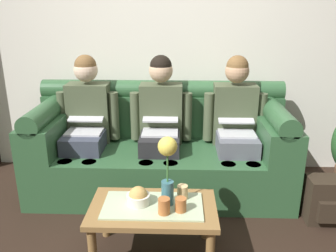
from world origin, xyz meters
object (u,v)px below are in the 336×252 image
couch (161,150)px  snack_bowl (138,197)px  flower_vase (167,164)px  cup_near_right (164,206)px  person_right (236,121)px  person_left (87,119)px  backpack_right (329,201)px  cup_far_center (181,205)px  coffee_table (153,213)px  person_middle (161,120)px  cup_near_left (182,192)px

couch → snack_bowl: 0.96m
flower_vase → cup_near_right: 0.26m
person_right → flower_vase: size_ratio=2.61×
person_left → backpack_right: size_ratio=3.32×
couch → cup_far_center: couch is taller
couch → cup_near_right: (0.08, -1.06, 0.07)m
flower_vase → cup_far_center: bearing=-44.6°
coffee_table → cup_far_center: cup_far_center is taller
coffee_table → backpack_right: size_ratio=2.27×
person_middle → snack_bowl: (-0.10, -0.94, -0.23)m
coffee_table → snack_bowl: snack_bowl is taller
couch → cup_far_center: bearing=-80.0°
backpack_right → cup_near_left: bearing=-163.1°
couch → person_middle: person_middle is taller
flower_vase → backpack_right: (1.25, 0.42, -0.49)m
coffee_table → cup_near_right: (0.08, -0.10, 0.12)m
cup_near_left → cup_far_center: size_ratio=1.06×
cup_near_left → couch: bearing=102.5°
backpack_right → cup_near_right: bearing=-157.1°
coffee_table → cup_near_left: (0.19, 0.09, 0.11)m
person_left → snack_bowl: 1.13m
person_right → snack_bowl: size_ratio=7.88×
person_left → backpack_right: person_left is taller
couch → cup_near_left: bearing=-77.5°
couch → person_left: (-0.67, -0.00, 0.29)m
person_left → flower_vase: 1.21m
person_left → coffee_table: 1.22m
flower_vase → snack_bowl: size_ratio=3.02×
snack_bowl → cup_near_right: snack_bowl is taller
flower_vase → cup_near_right: (-0.02, -0.12, -0.24)m
person_middle → cup_far_center: person_middle is taller
person_middle → cup_near_right: bearing=-85.8°
flower_vase → cup_near_left: flower_vase is taller
person_left → person_middle: 0.67m
flower_vase → snack_bowl: bearing=-179.0°
snack_bowl → cup_far_center: 0.29m
cup_near_right → backpack_right: cup_near_right is taller
person_right → coffee_table: person_right is taller
cup_far_center → person_left: bearing=129.6°
person_middle → backpack_right: (1.35, -0.52, -0.48)m
couch → cup_near_right: couch is taller
person_middle → person_right: same height
snack_bowl → cup_near_left: bearing=13.6°
person_middle → cup_near_left: bearing=-77.5°
cup_near_right → backpack_right: 1.40m
flower_vase → snack_bowl: (-0.19, -0.00, -0.24)m
snack_bowl → backpack_right: (1.44, 0.42, -0.25)m
couch → coffee_table: size_ratio=2.71×
person_middle → cup_near_left: person_middle is taller
cup_near_right → couch: bearing=94.2°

